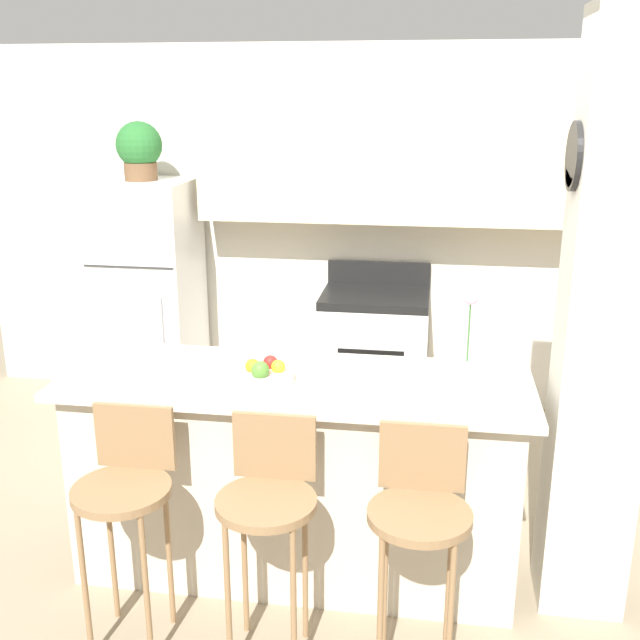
% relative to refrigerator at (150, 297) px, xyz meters
% --- Properties ---
extents(ground_plane, '(14.00, 14.00, 0.00)m').
position_rel_refrigerator_xyz_m(ground_plane, '(1.39, -1.78, -0.82)').
color(ground_plane, gray).
extents(wall_back, '(5.60, 0.38, 2.55)m').
position_rel_refrigerator_xyz_m(wall_back, '(1.51, 0.31, 0.61)').
color(wall_back, silver).
rests_on(wall_back, ground_plane).
extents(pillar_right, '(0.38, 0.32, 2.55)m').
position_rel_refrigerator_xyz_m(pillar_right, '(2.70, -1.81, 0.46)').
color(pillar_right, silver).
rests_on(pillar_right, ground_plane).
extents(counter_bar, '(2.14, 0.74, 0.99)m').
position_rel_refrigerator_xyz_m(counter_bar, '(1.39, -1.78, -0.33)').
color(counter_bar, beige).
rests_on(counter_bar, ground_plane).
extents(refrigerator, '(0.65, 0.67, 1.65)m').
position_rel_refrigerator_xyz_m(refrigerator, '(0.00, 0.00, 0.00)').
color(refrigerator, white).
rests_on(refrigerator, ground_plane).
extents(stove_range, '(0.73, 0.59, 1.07)m').
position_rel_refrigerator_xyz_m(stove_range, '(1.61, 0.04, -0.36)').
color(stove_range, white).
rests_on(stove_range, ground_plane).
extents(bar_stool_left, '(0.40, 0.40, 1.01)m').
position_rel_refrigerator_xyz_m(bar_stool_left, '(0.80, -2.36, -0.14)').
color(bar_stool_left, olive).
rests_on(bar_stool_left, ground_plane).
extents(bar_stool_mid, '(0.40, 0.40, 1.01)m').
position_rel_refrigerator_xyz_m(bar_stool_mid, '(1.39, -2.36, -0.14)').
color(bar_stool_mid, olive).
rests_on(bar_stool_mid, ground_plane).
extents(bar_stool_right, '(0.40, 0.40, 1.01)m').
position_rel_refrigerator_xyz_m(bar_stool_right, '(1.98, -2.36, -0.14)').
color(bar_stool_right, olive).
rests_on(bar_stool_right, ground_plane).
extents(potted_plant_on_fridge, '(0.31, 0.31, 0.39)m').
position_rel_refrigerator_xyz_m(potted_plant_on_fridge, '(-0.00, 0.00, 1.03)').
color(potted_plant_on_fridge, brown).
rests_on(potted_plant_on_fridge, refrigerator).
extents(orchid_vase, '(0.15, 0.15, 0.45)m').
position_rel_refrigerator_xyz_m(orchid_vase, '(2.15, -1.76, 0.26)').
color(orchid_vase, white).
rests_on(orchid_vase, counter_bar).
extents(fruit_bowl, '(0.26, 0.26, 0.12)m').
position_rel_refrigerator_xyz_m(fruit_bowl, '(1.27, -1.85, 0.20)').
color(fruit_bowl, silver).
rests_on(fruit_bowl, counter_bar).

